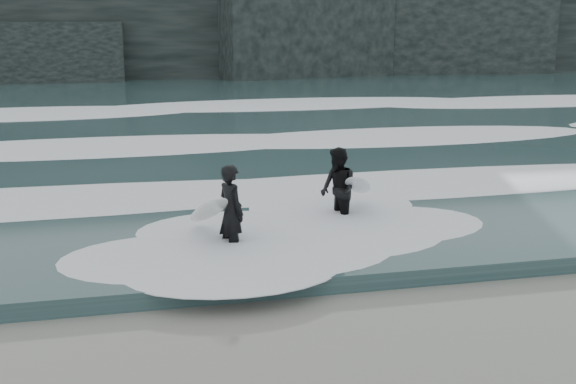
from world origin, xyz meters
name	(u,v)px	position (x,y,z in m)	size (l,w,h in m)	color
sea	(190,102)	(0.00, 29.00, 0.15)	(90.00, 52.00, 0.30)	#2B4245
headland	(164,7)	(0.00, 46.00, 5.00)	(70.00, 9.00, 10.00)	black
foam_near	(272,185)	(0.00, 9.00, 0.40)	(60.00, 3.20, 0.20)	white
foam_mid	(228,138)	(0.00, 16.00, 0.42)	(60.00, 4.00, 0.24)	white
foam_far	(198,105)	(0.00, 25.00, 0.45)	(60.00, 4.80, 0.30)	white
surfer_left	(227,212)	(-1.62, 5.18, 0.86)	(1.09, 1.90, 1.70)	black
surfer_right	(340,189)	(0.86, 6.42, 0.85)	(1.40, 1.83, 1.68)	black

